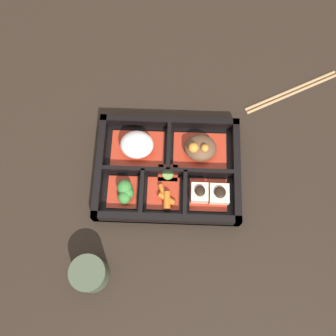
# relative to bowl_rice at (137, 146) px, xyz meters

# --- Properties ---
(ground_plane) EXTENTS (3.00, 3.00, 0.00)m
(ground_plane) POSITION_rel_bowl_rice_xyz_m (0.07, -0.04, -0.03)
(ground_plane) COLOR black
(bento_base) EXTENTS (0.30, 0.23, 0.01)m
(bento_base) POSITION_rel_bowl_rice_xyz_m (0.07, -0.04, -0.03)
(bento_base) COLOR black
(bento_base) RESTS_ON ground_plane
(bento_rim) EXTENTS (0.30, 0.23, 0.04)m
(bento_rim) POSITION_rel_bowl_rice_xyz_m (0.07, -0.05, -0.01)
(bento_rim) COLOR black
(bento_rim) RESTS_ON ground_plane
(bowl_rice) EXTENTS (0.11, 0.08, 0.05)m
(bowl_rice) POSITION_rel_bowl_rice_xyz_m (0.00, 0.00, 0.00)
(bowl_rice) COLOR #B22D19
(bowl_rice) RESTS_ON bento_base
(bowl_stew) EXTENTS (0.11, 0.08, 0.05)m
(bowl_stew) POSITION_rel_bowl_rice_xyz_m (0.13, -0.00, -0.00)
(bowl_stew) COLOR #B22D19
(bowl_stew) RESTS_ON bento_base
(bowl_greens) EXTENTS (0.06, 0.07, 0.04)m
(bowl_greens) POSITION_rel_bowl_rice_xyz_m (-0.02, -0.10, -0.01)
(bowl_greens) COLOR #B22D19
(bowl_greens) RESTS_ON bento_base
(bowl_carrots) EXTENTS (0.07, 0.07, 0.02)m
(bowl_carrots) POSITION_rel_bowl_rice_xyz_m (0.06, -0.10, -0.02)
(bowl_carrots) COLOR #B22D19
(bowl_carrots) RESTS_ON bento_base
(bowl_tofu) EXTENTS (0.08, 0.07, 0.04)m
(bowl_tofu) POSITION_rel_bowl_rice_xyz_m (0.15, -0.10, -0.01)
(bowl_tofu) COLOR #B22D19
(bowl_tofu) RESTS_ON bento_base
(bowl_pickles) EXTENTS (0.04, 0.04, 0.01)m
(bowl_pickles) POSITION_rel_bowl_rice_xyz_m (0.07, -0.05, -0.02)
(bowl_pickles) COLOR #B22D19
(bowl_pickles) RESTS_ON bento_base
(tea_cup) EXTENTS (0.07, 0.07, 0.06)m
(tea_cup) POSITION_rel_bowl_rice_xyz_m (-0.07, -0.26, -0.00)
(tea_cup) COLOR #424C38
(tea_cup) RESTS_ON ground_plane
(chopsticks) EXTENTS (0.22, 0.12, 0.01)m
(chopsticks) POSITION_rel_bowl_rice_xyz_m (0.34, 0.16, -0.03)
(chopsticks) COLOR #A87F51
(chopsticks) RESTS_ON ground_plane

